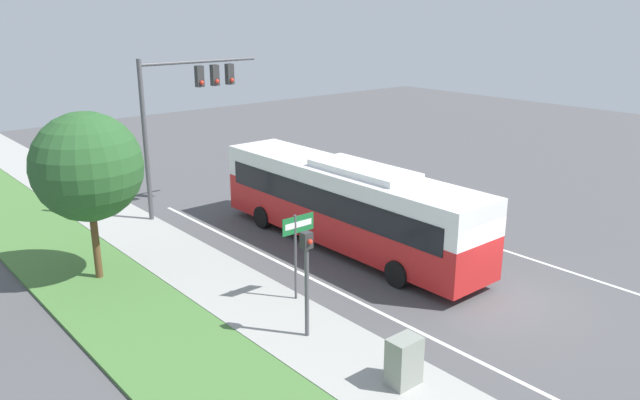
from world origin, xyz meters
name	(u,v)px	position (x,y,z in m)	size (l,w,h in m)	color
ground_plane	(492,295)	(0.00, 0.00, 0.00)	(80.00, 80.00, 0.00)	#4C4C4F
sidewalk	(350,361)	(-6.20, 0.00, 0.06)	(2.80, 80.00, 0.12)	#9E9E99
lane_divider_near	(417,331)	(-3.60, 0.00, 0.00)	(0.14, 30.00, 0.01)	silver
lane_divider_far	(552,266)	(3.60, 0.00, 0.00)	(0.14, 30.00, 0.01)	silver
bus	(346,201)	(-0.70, 6.16, 1.82)	(2.61, 12.25, 3.34)	red
signal_gantry	(184,101)	(-3.19, 13.68, 4.98)	(5.62, 0.41, 6.84)	#4C4C51
pedestrian_signal	(307,268)	(-6.26, 1.65, 2.13)	(0.28, 0.34, 3.14)	#4C4C51
street_sign	(297,241)	(-5.02, 3.66, 2.01)	(1.17, 0.08, 2.85)	#4C4C51
utility_cabinet	(404,361)	(-5.97, -1.63, 0.73)	(0.80, 0.56, 1.21)	gray
roadside_tree	(87,167)	(-9.09, 9.27, 3.91)	(3.54, 3.54, 5.59)	brown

